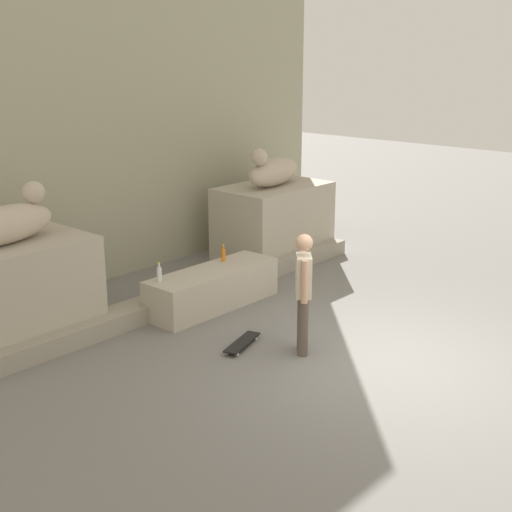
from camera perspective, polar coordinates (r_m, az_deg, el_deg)
ground_plane at (r=9.74m, az=10.01°, el=-8.30°), size 40.00×40.00×0.00m
facade_wall at (r=12.95m, az=-12.35°, el=10.80°), size 10.67×0.60×5.69m
pedestal_left at (r=10.56m, az=-18.88°, el=-2.79°), size 2.22×1.36×1.43m
pedestal_right at (r=14.07m, az=1.40°, el=2.79°), size 2.22×1.36×1.43m
statue_reclining_left at (r=10.32m, az=-19.23°, el=2.52°), size 1.68×0.84×0.78m
statue_reclining_right at (r=13.84m, az=1.35°, el=6.78°), size 1.68×0.84×0.78m
ledge_block at (r=11.45m, az=-3.47°, el=-2.57°), size 2.35×0.74×0.62m
skater at (r=9.56m, az=3.79°, el=-2.60°), size 0.43×0.39×1.67m
skateboard at (r=10.02m, az=-1.11°, el=-6.90°), size 0.82×0.42×0.08m
bottle_clear at (r=10.84m, az=-7.71°, el=-1.39°), size 0.07×0.07×0.29m
bottle_orange at (r=11.75m, az=-2.62°, el=0.12°), size 0.07×0.07×0.28m
stair_step at (r=11.79m, az=-4.92°, el=-2.93°), size 7.89×0.50×0.27m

